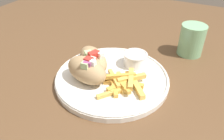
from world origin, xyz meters
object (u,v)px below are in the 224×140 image
at_px(pita_sandwich_near, 87,70).
at_px(plate, 112,78).
at_px(fries_pile, 124,83).
at_px(pita_sandwich_far, 93,59).
at_px(water_glass, 191,41).
at_px(sauce_ramekin, 135,59).

bearing_deg(pita_sandwich_near, plate, 55.66).
bearing_deg(fries_pile, pita_sandwich_far, 160.11).
relative_size(plate, pita_sandwich_near, 2.30).
height_order(pita_sandwich_far, water_glass, water_glass).
bearing_deg(pita_sandwich_far, water_glass, 82.83).
bearing_deg(sauce_ramekin, water_glass, 52.81).
relative_size(pita_sandwich_far, water_glass, 1.43).
relative_size(plate, fries_pile, 2.38).
distance_m(plate, pita_sandwich_near, 0.07).
height_order(pita_sandwich_far, fries_pile, pita_sandwich_far).
relative_size(pita_sandwich_far, sauce_ramekin, 2.06).
bearing_deg(pita_sandwich_far, fries_pile, 18.17).
height_order(pita_sandwich_near, fries_pile, pita_sandwich_near).
distance_m(pita_sandwich_near, fries_pile, 0.10).
height_order(plate, fries_pile, fries_pile).
bearing_deg(pita_sandwich_near, water_glass, 67.90).
height_order(sauce_ramekin, water_glass, water_glass).
xyz_separation_m(pita_sandwich_near, fries_pile, (0.09, 0.02, -0.02)).
relative_size(pita_sandwich_near, pita_sandwich_far, 0.94).
bearing_deg(pita_sandwich_far, plate, 23.02).
bearing_deg(fries_pile, pita_sandwich_near, -167.04).
distance_m(pita_sandwich_near, sauce_ramekin, 0.14).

